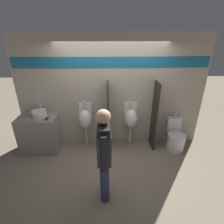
# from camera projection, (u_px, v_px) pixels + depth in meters

# --- Properties ---
(ground_plane) EXTENTS (16.00, 16.00, 0.00)m
(ground_plane) POSITION_uv_depth(u_px,v_px,m) (112.00, 155.00, 4.18)
(ground_plane) COLOR gray
(display_wall) EXTENTS (4.45, 0.07, 2.70)m
(display_wall) POSITION_uv_depth(u_px,v_px,m) (111.00, 93.00, 4.16)
(display_wall) COLOR #B2A893
(display_wall) RESTS_ON ground_plane
(sink_counter) EXTENTS (0.88, 0.57, 0.90)m
(sink_counter) POSITION_uv_depth(u_px,v_px,m) (40.00, 134.00, 4.20)
(sink_counter) COLOR gray
(sink_counter) RESTS_ON ground_plane
(sink_basin) EXTENTS (0.34, 0.34, 0.27)m
(sink_basin) POSITION_uv_depth(u_px,v_px,m) (39.00, 113.00, 4.04)
(sink_basin) COLOR white
(sink_basin) RESTS_ON sink_counter
(cell_phone) EXTENTS (0.07, 0.14, 0.01)m
(cell_phone) POSITION_uv_depth(u_px,v_px,m) (47.00, 119.00, 3.92)
(cell_phone) COLOR #232328
(cell_phone) RESTS_ON sink_counter
(divider_near_counter) EXTENTS (0.03, 0.42, 1.68)m
(divider_near_counter) POSITION_uv_depth(u_px,v_px,m) (108.00, 117.00, 4.15)
(divider_near_counter) COLOR #28231E
(divider_near_counter) RESTS_ON ground_plane
(divider_mid) EXTENTS (0.03, 0.42, 1.68)m
(divider_mid) POSITION_uv_depth(u_px,v_px,m) (154.00, 116.00, 4.18)
(divider_mid) COLOR #28231E
(divider_mid) RESTS_ON ground_plane
(urinal_near_counter) EXTENTS (0.32, 0.32, 1.17)m
(urinal_near_counter) POSITION_uv_depth(u_px,v_px,m) (85.00, 119.00, 4.22)
(urinal_near_counter) COLOR silver
(urinal_near_counter) RESTS_ON ground_plane
(urinal_far) EXTENTS (0.32, 0.32, 1.17)m
(urinal_far) POSITION_uv_depth(u_px,v_px,m) (131.00, 118.00, 4.25)
(urinal_far) COLOR silver
(urinal_far) RESTS_ON ground_plane
(toilet) EXTENTS (0.43, 0.59, 0.89)m
(toilet) POSITION_uv_depth(u_px,v_px,m) (175.00, 138.00, 4.32)
(toilet) COLOR white
(toilet) RESTS_ON ground_plane
(person_in_vest) EXTENTS (0.22, 0.59, 1.68)m
(person_in_vest) POSITION_uv_depth(u_px,v_px,m) (104.00, 151.00, 2.74)
(person_in_vest) COLOR #282D4C
(person_in_vest) RESTS_ON ground_plane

